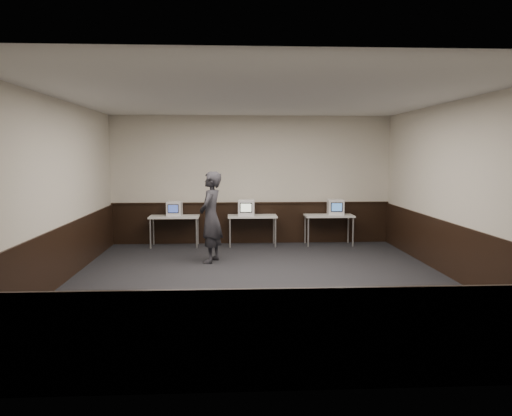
{
  "coord_description": "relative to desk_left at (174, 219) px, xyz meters",
  "views": [
    {
      "loc": [
        -0.56,
        -8.52,
        2.25
      ],
      "look_at": [
        -0.02,
        1.6,
        1.15
      ],
      "focal_mm": 35.0,
      "sensor_mm": 36.0,
      "label": 1
    }
  ],
  "objects": [
    {
      "name": "floor",
      "position": [
        1.9,
        -3.6,
        -0.68
      ],
      "size": [
        8.0,
        8.0,
        0.0
      ],
      "primitive_type": "plane",
      "color": "black",
      "rests_on": "ground"
    },
    {
      "name": "ceiling",
      "position": [
        1.9,
        -3.6,
        2.52
      ],
      "size": [
        8.0,
        8.0,
        0.0
      ],
      "primitive_type": "plane",
      "rotation": [
        3.14,
        0.0,
        0.0
      ],
      "color": "white",
      "rests_on": "back_wall"
    },
    {
      "name": "back_wall",
      "position": [
        1.9,
        0.4,
        0.92
      ],
      "size": [
        7.0,
        0.0,
        7.0
      ],
      "primitive_type": "plane",
      "rotation": [
        1.57,
        0.0,
        0.0
      ],
      "color": "beige",
      "rests_on": "ground"
    },
    {
      "name": "front_wall",
      "position": [
        1.9,
        -7.6,
        0.92
      ],
      "size": [
        7.0,
        0.0,
        7.0
      ],
      "primitive_type": "plane",
      "rotation": [
        -1.57,
        0.0,
        0.0
      ],
      "color": "beige",
      "rests_on": "ground"
    },
    {
      "name": "left_wall",
      "position": [
        -1.6,
        -3.6,
        0.92
      ],
      "size": [
        0.0,
        8.0,
        8.0
      ],
      "primitive_type": "plane",
      "rotation": [
        1.57,
        0.0,
        1.57
      ],
      "color": "beige",
      "rests_on": "ground"
    },
    {
      "name": "right_wall",
      "position": [
        5.4,
        -3.6,
        0.92
      ],
      "size": [
        0.0,
        8.0,
        8.0
      ],
      "primitive_type": "plane",
      "rotation": [
        1.57,
        0.0,
        -1.57
      ],
      "color": "beige",
      "rests_on": "ground"
    },
    {
      "name": "wainscot_back",
      "position": [
        1.9,
        0.38,
        -0.18
      ],
      "size": [
        6.98,
        0.04,
        1.0
      ],
      "primitive_type": "cube",
      "color": "black",
      "rests_on": "back_wall"
    },
    {
      "name": "wainscot_front",
      "position": [
        1.9,
        -7.58,
        -0.18
      ],
      "size": [
        6.98,
        0.04,
        1.0
      ],
      "primitive_type": "cube",
      "color": "black",
      "rests_on": "front_wall"
    },
    {
      "name": "wainscot_left",
      "position": [
        -1.58,
        -3.6,
        -0.18
      ],
      "size": [
        0.04,
        7.98,
        1.0
      ],
      "primitive_type": "cube",
      "color": "black",
      "rests_on": "left_wall"
    },
    {
      "name": "wainscot_right",
      "position": [
        5.38,
        -3.6,
        -0.18
      ],
      "size": [
        0.04,
        7.98,
        1.0
      ],
      "primitive_type": "cube",
      "color": "black",
      "rests_on": "right_wall"
    },
    {
      "name": "wainscot_rail",
      "position": [
        1.9,
        0.36,
        0.34
      ],
      "size": [
        6.98,
        0.06,
        0.04
      ],
      "primitive_type": "cube",
      "color": "black",
      "rests_on": "wainscot_back"
    },
    {
      "name": "desk_left",
      "position": [
        0.0,
        0.0,
        0.0
      ],
      "size": [
        1.2,
        0.6,
        0.75
      ],
      "color": "silver",
      "rests_on": "ground"
    },
    {
      "name": "desk_center",
      "position": [
        1.9,
        0.0,
        0.0
      ],
      "size": [
        1.2,
        0.6,
        0.75
      ],
      "color": "silver",
      "rests_on": "ground"
    },
    {
      "name": "desk_right",
      "position": [
        3.8,
        0.0,
        0.0
      ],
      "size": [
        1.2,
        0.6,
        0.75
      ],
      "color": "silver",
      "rests_on": "ground"
    },
    {
      "name": "emac_left",
      "position": [
        0.0,
        0.02,
        0.25
      ],
      "size": [
        0.37,
        0.4,
        0.35
      ],
      "rotation": [
        0.0,
        0.0,
        -0.06
      ],
      "color": "white",
      "rests_on": "desk_left"
    },
    {
      "name": "emac_center",
      "position": [
        1.76,
        -0.03,
        0.27
      ],
      "size": [
        0.43,
        0.45,
        0.39
      ],
      "rotation": [
        0.0,
        0.0,
        -0.09
      ],
      "color": "white",
      "rests_on": "desk_center"
    },
    {
      "name": "emac_right",
      "position": [
        3.97,
        0.03,
        0.26
      ],
      "size": [
        0.4,
        0.43,
        0.38
      ],
      "rotation": [
        0.0,
        0.0,
        -0.06
      ],
      "color": "white",
      "rests_on": "desk_right"
    },
    {
      "name": "person",
      "position": [
        0.96,
        -1.83,
        0.27
      ],
      "size": [
        0.64,
        0.79,
        1.89
      ],
      "primitive_type": "imported",
      "rotation": [
        0.0,
        0.0,
        -1.87
      ],
      "color": "#25252A",
      "rests_on": "ground"
    }
  ]
}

